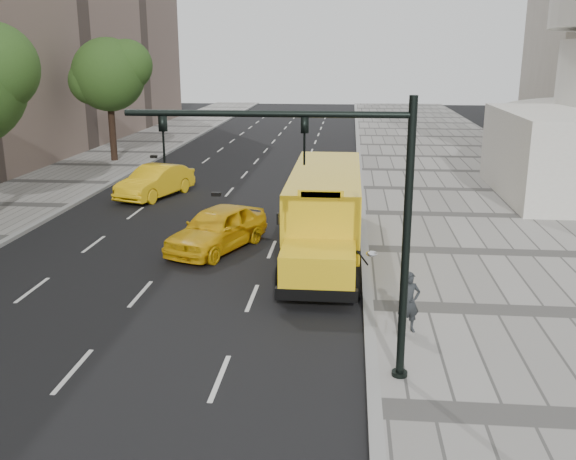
# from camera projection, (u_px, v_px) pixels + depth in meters

# --- Properties ---
(ground) EXTENTS (140.00, 140.00, 0.00)m
(ground) POSITION_uv_depth(u_px,v_px,m) (207.00, 247.00, 24.56)
(ground) COLOR black
(ground) RESTS_ON ground
(sidewalk_museum) EXTENTS (12.00, 140.00, 0.15)m
(sidewalk_museum) POSITION_uv_depth(u_px,v_px,m) (530.00, 255.00, 23.43)
(sidewalk_museum) COLOR gray
(sidewalk_museum) RESTS_ON ground
(curb_museum) EXTENTS (0.30, 140.00, 0.15)m
(curb_museum) POSITION_uv_depth(u_px,v_px,m) (365.00, 250.00, 23.99)
(curb_museum) COLOR gray
(curb_museum) RESTS_ON ground
(curb_far) EXTENTS (0.30, 140.00, 0.15)m
(curb_far) POSITION_uv_depth(u_px,v_px,m) (8.00, 240.00, 25.28)
(curb_far) COLOR gray
(curb_far) RESTS_ON ground
(tree_c) EXTENTS (5.34, 4.74, 8.16)m
(tree_c) POSITION_uv_depth(u_px,v_px,m) (110.00, 74.00, 41.86)
(tree_c) COLOR black
(tree_c) RESTS_ON ground
(school_bus) EXTENTS (2.96, 11.56, 3.19)m
(school_bus) POSITION_uv_depth(u_px,v_px,m) (325.00, 204.00, 23.81)
(school_bus) COLOR yellow
(school_bus) RESTS_ON ground
(taxi_near) EXTENTS (3.66, 5.26, 1.66)m
(taxi_near) POSITION_uv_depth(u_px,v_px,m) (217.00, 228.00, 24.09)
(taxi_near) COLOR yellow
(taxi_near) RESTS_ON ground
(taxi_far) EXTENTS (3.18, 5.23, 1.63)m
(taxi_far) POSITION_uv_depth(u_px,v_px,m) (155.00, 182.00, 32.85)
(taxi_far) COLOR yellow
(taxi_far) RESTS_ON ground
(pedestrian) EXTENTS (0.70, 0.57, 1.65)m
(pedestrian) POSITION_uv_depth(u_px,v_px,m) (409.00, 302.00, 16.62)
(pedestrian) COLOR #25292C
(pedestrian) RESTS_ON sidewalk_museum
(traffic_signal) EXTENTS (6.18, 0.36, 6.40)m
(traffic_signal) POSITION_uv_depth(u_px,v_px,m) (341.00, 205.00, 13.63)
(traffic_signal) COLOR black
(traffic_signal) RESTS_ON ground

